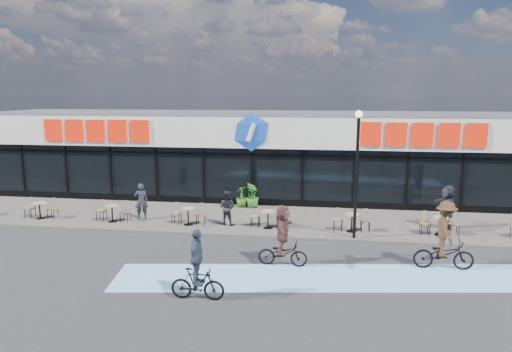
{
  "coord_description": "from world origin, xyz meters",
  "views": [
    {
      "loc": [
        3.34,
        -15.2,
        5.73
      ],
      "look_at": [
        0.68,
        3.5,
        2.24
      ],
      "focal_mm": 32.0,
      "sensor_mm": 36.0,
      "label": 1
    }
  ],
  "objects_px": {
    "potted_plant_right": "(252,195)",
    "cyclist_a": "(283,239)",
    "patron_left": "(141,201)",
    "potted_plant_mid": "(242,196)",
    "cyclist_b": "(444,241)",
    "patron_right": "(227,208)",
    "pedestrian_a": "(447,207)",
    "potted_plant_left": "(252,197)",
    "lamp_post": "(357,163)"
  },
  "relations": [
    {
      "from": "potted_plant_right",
      "to": "potted_plant_mid",
      "type": "bearing_deg",
      "value": 178.89
    },
    {
      "from": "patron_right",
      "to": "cyclist_b",
      "type": "bearing_deg",
      "value": 168.86
    },
    {
      "from": "cyclist_a",
      "to": "cyclist_b",
      "type": "bearing_deg",
      "value": 5.0
    },
    {
      "from": "patron_left",
      "to": "pedestrian_a",
      "type": "height_order",
      "value": "pedestrian_a"
    },
    {
      "from": "patron_right",
      "to": "pedestrian_a",
      "type": "xyz_separation_m",
      "value": [
        9.18,
        0.76,
        0.18
      ]
    },
    {
      "from": "potted_plant_mid",
      "to": "potted_plant_right",
      "type": "relative_size",
      "value": 0.88
    },
    {
      "from": "patron_right",
      "to": "cyclist_a",
      "type": "xyz_separation_m",
      "value": [
        2.74,
        -4.13,
        0.07
      ]
    },
    {
      "from": "lamp_post",
      "to": "pedestrian_a",
      "type": "bearing_deg",
      "value": 25.28
    },
    {
      "from": "potted_plant_left",
      "to": "cyclist_a",
      "type": "distance_m",
      "value": 7.59
    },
    {
      "from": "lamp_post",
      "to": "cyclist_b",
      "type": "height_order",
      "value": "lamp_post"
    },
    {
      "from": "cyclist_a",
      "to": "pedestrian_a",
      "type": "bearing_deg",
      "value": 37.24
    },
    {
      "from": "potted_plant_left",
      "to": "potted_plant_right",
      "type": "distance_m",
      "value": 0.08
    },
    {
      "from": "cyclist_b",
      "to": "potted_plant_right",
      "type": "bearing_deg",
      "value": 137.22
    },
    {
      "from": "potted_plant_right",
      "to": "cyclist_b",
      "type": "distance_m",
      "value": 10.02
    },
    {
      "from": "lamp_post",
      "to": "patron_right",
      "type": "xyz_separation_m",
      "value": [
        -5.29,
        1.08,
        -2.2
      ]
    },
    {
      "from": "potted_plant_left",
      "to": "potted_plant_right",
      "type": "bearing_deg",
      "value": -17.83
    },
    {
      "from": "lamp_post",
      "to": "cyclist_b",
      "type": "relative_size",
      "value": 2.17
    },
    {
      "from": "lamp_post",
      "to": "cyclist_b",
      "type": "distance_m",
      "value": 4.28
    },
    {
      "from": "potted_plant_left",
      "to": "pedestrian_a",
      "type": "height_order",
      "value": "pedestrian_a"
    },
    {
      "from": "lamp_post",
      "to": "potted_plant_mid",
      "type": "relative_size",
      "value": 4.72
    },
    {
      "from": "patron_left",
      "to": "pedestrian_a",
      "type": "distance_m",
      "value": 13.19
    },
    {
      "from": "potted_plant_right",
      "to": "patron_left",
      "type": "distance_m",
      "value": 5.38
    },
    {
      "from": "lamp_post",
      "to": "cyclist_a",
      "type": "height_order",
      "value": "lamp_post"
    },
    {
      "from": "potted_plant_mid",
      "to": "potted_plant_right",
      "type": "xyz_separation_m",
      "value": [
        0.51,
        -0.01,
        0.07
      ]
    },
    {
      "from": "patron_right",
      "to": "pedestrian_a",
      "type": "distance_m",
      "value": 9.21
    },
    {
      "from": "potted_plant_mid",
      "to": "potted_plant_right",
      "type": "distance_m",
      "value": 0.52
    },
    {
      "from": "potted_plant_mid",
      "to": "pedestrian_a",
      "type": "relative_size",
      "value": 0.57
    },
    {
      "from": "lamp_post",
      "to": "patron_right",
      "type": "relative_size",
      "value": 3.29
    },
    {
      "from": "potted_plant_mid",
      "to": "cyclist_b",
      "type": "xyz_separation_m",
      "value": [
        7.86,
        -6.81,
        0.34
      ]
    },
    {
      "from": "potted_plant_left",
      "to": "potted_plant_mid",
      "type": "relative_size",
      "value": 0.99
    },
    {
      "from": "potted_plant_right",
      "to": "pedestrian_a",
      "type": "relative_size",
      "value": 0.64
    },
    {
      "from": "patron_left",
      "to": "cyclist_a",
      "type": "relative_size",
      "value": 0.78
    },
    {
      "from": "potted_plant_left",
      "to": "cyclist_b",
      "type": "bearing_deg",
      "value": -42.68
    },
    {
      "from": "potted_plant_mid",
      "to": "cyclist_a",
      "type": "xyz_separation_m",
      "value": [
        2.63,
        -7.27,
        0.29
      ]
    },
    {
      "from": "lamp_post",
      "to": "patron_right",
      "type": "bearing_deg",
      "value": 168.51
    },
    {
      "from": "potted_plant_mid",
      "to": "patron_right",
      "type": "xyz_separation_m",
      "value": [
        -0.12,
        -3.13,
        0.23
      ]
    },
    {
      "from": "patron_left",
      "to": "patron_right",
      "type": "bearing_deg",
      "value": 155.1
    },
    {
      "from": "potted_plant_right",
      "to": "cyclist_a",
      "type": "distance_m",
      "value": 7.56
    },
    {
      "from": "lamp_post",
      "to": "cyclist_a",
      "type": "relative_size",
      "value": 2.39
    },
    {
      "from": "potted_plant_mid",
      "to": "patron_left",
      "type": "height_order",
      "value": "patron_left"
    },
    {
      "from": "pedestrian_a",
      "to": "cyclist_b",
      "type": "relative_size",
      "value": 0.81
    },
    {
      "from": "potted_plant_left",
      "to": "pedestrian_a",
      "type": "distance_m",
      "value": 8.92
    },
    {
      "from": "potted_plant_mid",
      "to": "cyclist_b",
      "type": "relative_size",
      "value": 0.46
    },
    {
      "from": "potted_plant_left",
      "to": "cyclist_a",
      "type": "relative_size",
      "value": 0.5
    },
    {
      "from": "pedestrian_a",
      "to": "cyclist_b",
      "type": "height_order",
      "value": "cyclist_b"
    },
    {
      "from": "potted_plant_right",
      "to": "cyclist_b",
      "type": "bearing_deg",
      "value": -42.78
    },
    {
      "from": "potted_plant_right",
      "to": "patron_right",
      "type": "xyz_separation_m",
      "value": [
        -0.63,
        -3.12,
        0.16
      ]
    },
    {
      "from": "potted_plant_mid",
      "to": "patron_right",
      "type": "distance_m",
      "value": 3.14
    },
    {
      "from": "potted_plant_left",
      "to": "patron_left",
      "type": "bearing_deg",
      "value": -149.25
    },
    {
      "from": "potted_plant_left",
      "to": "patron_left",
      "type": "xyz_separation_m",
      "value": [
        -4.6,
        -2.73,
        0.28
      ]
    }
  ]
}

